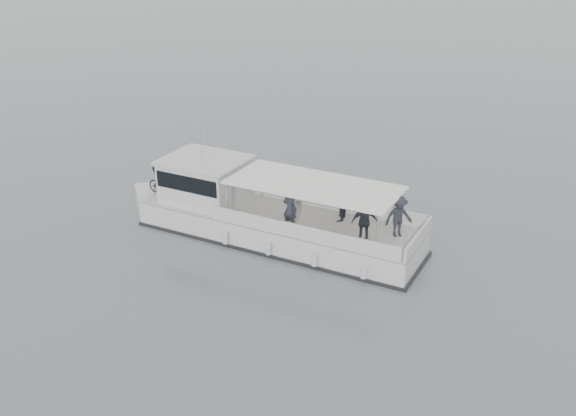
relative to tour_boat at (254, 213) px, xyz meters
The scene contains 2 objects.
ground 2.88m from the tour_boat, 61.93° to the left, with size 1400.00×1400.00×0.00m, color slate.
tour_boat is the anchor object (origin of this frame).
Camera 1 is at (14.87, -21.97, 12.46)m, focal length 40.00 mm.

